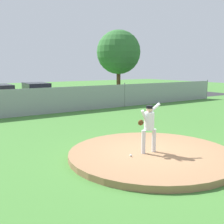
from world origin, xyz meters
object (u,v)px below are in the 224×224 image
baseball (131,155)px  traffic_cone_orange (98,98)px  pitcher_youth (149,124)px  parked_car_navy (37,94)px

baseball → traffic_cone_orange: size_ratio=0.13×
baseball → traffic_cone_orange: 15.84m
baseball → traffic_cone_orange: traffic_cone_orange is taller
baseball → pitcher_youth: bearing=1.5°
pitcher_youth → baseball: bearing=-178.5°
pitcher_youth → traffic_cone_orange: pitcher_youth is taller
pitcher_youth → parked_car_navy: 14.88m
baseball → traffic_cone_orange: bearing=62.6°
parked_car_navy → pitcher_youth: bearing=-95.7°
parked_car_navy → traffic_cone_orange: (5.09, -0.75, -0.55)m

